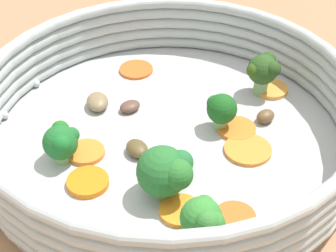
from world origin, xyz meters
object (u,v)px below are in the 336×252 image
Objects in this scene: broccoli_floret_2 at (263,70)px; carrot_slice_3 at (248,150)px; carrot_slice_6 at (237,129)px; mushroom_piece_0 at (97,102)px; broccoli_floret_4 at (61,142)px; mushroom_piece_1 at (130,106)px; carrot_slice_4 at (88,182)px; carrot_slice_2 at (181,211)px; carrot_slice_1 at (86,152)px; broccoli_floret_1 at (220,108)px; broccoli_floret_3 at (204,219)px; carrot_slice_5 at (136,70)px; carrot_slice_0 at (235,217)px; carrot_slice_7 at (271,89)px; broccoli_floret_0 at (166,172)px; skillet at (168,143)px; mushroom_piece_2 at (266,116)px; mushroom_piece_3 at (137,148)px.

carrot_slice_3 is at bearing 52.29° from broccoli_floret_2.
carrot_slice_6 is 0.15m from mushroom_piece_0.
broccoli_floret_2 is at bearing -174.82° from broccoli_floret_4.
carrot_slice_4 is at bearing 50.65° from mushroom_piece_1.
carrot_slice_2 is 0.15m from mushroom_piece_1.
broccoli_floret_1 reaches higher than carrot_slice_1.
carrot_slice_4 is 0.87× the size of broccoli_floret_3.
carrot_slice_5 is at bearing -101.12° from carrot_slice_2.
mushroom_piece_0 is at bearing -116.27° from carrot_slice_1.
mushroom_piece_1 reaches higher than carrot_slice_0.
carrot_slice_3 is at bearing 46.71° from carrot_slice_7.
broccoli_floret_0 is at bearing 76.75° from carrot_slice_5.
broccoli_floret_0 is (0.04, -0.05, 0.03)m from carrot_slice_0.
broccoli_floret_4 is (0.01, -0.04, 0.02)m from carrot_slice_4.
carrot_slice_6 is at bearing 166.45° from skillet.
carrot_slice_3 is at bearing 40.49° from mushroom_piece_2.
skillet is at bearing -85.38° from carrot_slice_0.
carrot_slice_3 is at bearing 158.47° from mushroom_piece_3.
carrot_slice_7 is 0.24m from broccoli_floret_4.
mushroom_piece_3 is at bearing 3.22° from broccoli_floret_1.
carrot_slice_1 is 0.90× the size of broccoli_floret_1.
broccoli_floret_1 reaches higher than mushroom_piece_1.
mushroom_piece_2 is at bearing -157.21° from broccoli_floret_0.
mushroom_piece_1 is at bearing 64.35° from carrot_slice_5.
broccoli_floret_0 is 1.64× the size of mushroom_piece_0.
broccoli_floret_1 is 1.92× the size of mushroom_piece_2.
carrot_slice_6 is 1.85× the size of mushroom_piece_2.
carrot_slice_7 is (-0.16, -0.12, 0.00)m from carrot_slice_2.
carrot_slice_4 is 1.46× the size of mushroom_piece_3.
broccoli_floret_1 reaches higher than carrot_slice_7.
skillet is 8.07× the size of broccoli_floret_3.
carrot_slice_2 is 0.09m from carrot_slice_4.
carrot_slice_0 is 1.72× the size of mushroom_piece_2.
broccoli_floret_4 is (0.12, 0.12, 0.02)m from carrot_slice_5.
carrot_slice_7 is 0.18m from mushroom_piece_3.
mushroom_piece_0 is (0.05, -0.08, 0.01)m from skillet.
carrot_slice_4 is 0.95× the size of broccoli_floret_4.
skillet is 0.10m from mushroom_piece_2.
carrot_slice_0 is at bearing 99.09° from mushroom_piece_1.
carrot_slice_5 is at bearing -96.38° from skillet.
carrot_slice_1 is 0.15m from carrot_slice_5.
carrot_slice_2 is 0.97× the size of carrot_slice_4.
carrot_slice_6 is 0.96× the size of broccoli_floret_1.
broccoli_floret_2 is at bearing -164.10° from carrot_slice_4.
mushroom_piece_1 is (-0.03, 0.02, -0.00)m from mushroom_piece_0.
carrot_slice_2 is 1.21× the size of mushroom_piece_0.
broccoli_floret_2 is 2.04× the size of mushroom_piece_1.
broccoli_floret_3 reaches higher than broccoli_floret_4.
carrot_slice_5 is 0.08m from mushroom_piece_1.
carrot_slice_4 reaches higher than carrot_slice_0.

